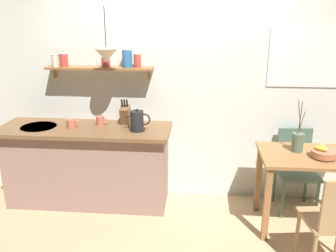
{
  "coord_description": "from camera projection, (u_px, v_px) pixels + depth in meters",
  "views": [
    {
      "loc": [
        0.22,
        -3.25,
        2.1
      ],
      "look_at": [
        -0.1,
        0.25,
        0.95
      ],
      "focal_mm": 38.54,
      "sensor_mm": 36.0,
      "label": 1
    }
  ],
  "objects": [
    {
      "name": "coffee_mug_spare",
      "position": [
        100.0,
        121.0,
        3.89
      ],
      "size": [
        0.13,
        0.08,
        0.1
      ],
      "color": "#C6664C",
      "rests_on": "kitchen_counter"
    },
    {
      "name": "dining_table",
      "position": [
        311.0,
        168.0,
        3.46
      ],
      "size": [
        0.97,
        0.64,
        0.78
      ],
      "color": "#9E6B3D",
      "rests_on": "ground_plane"
    },
    {
      "name": "fruit_bowl",
      "position": [
        323.0,
        153.0,
        3.34
      ],
      "size": [
        0.23,
        0.23,
        0.13
      ],
      "color": "#BC704C",
      "rests_on": "dining_table"
    },
    {
      "name": "kitchen_counter",
      "position": [
        88.0,
        164.0,
        3.99
      ],
      "size": [
        1.83,
        0.63,
        0.89
      ],
      "color": "gray",
      "rests_on": "ground_plane"
    },
    {
      "name": "ground_plane",
      "position": [
        175.0,
        220.0,
        3.74
      ],
      "size": [
        14.0,
        14.0,
        0.0
      ],
      "primitive_type": "plane",
      "color": "tan"
    },
    {
      "name": "dining_chair_far",
      "position": [
        295.0,
        165.0,
        3.88
      ],
      "size": [
        0.43,
        0.43,
        0.87
      ],
      "color": "#4C6B5B",
      "rests_on": "ground_plane"
    },
    {
      "name": "electric_kettle",
      "position": [
        137.0,
        121.0,
        3.7
      ],
      "size": [
        0.25,
        0.16,
        0.23
      ],
      "color": "black",
      "rests_on": "kitchen_counter"
    },
    {
      "name": "pendant_lamp",
      "position": [
        106.0,
        55.0,
        3.5
      ],
      "size": [
        0.23,
        0.23,
        0.52
      ],
      "color": "black"
    },
    {
      "name": "coffee_mug_by_sink",
      "position": [
        71.0,
        123.0,
        3.81
      ],
      "size": [
        0.13,
        0.09,
        0.09
      ],
      "color": "#C6664C",
      "rests_on": "kitchen_counter"
    },
    {
      "name": "back_wall",
      "position": [
        199.0,
        80.0,
        3.92
      ],
      "size": [
        6.8,
        0.11,
        2.7
      ],
      "color": "silver",
      "rests_on": "ground_plane"
    },
    {
      "name": "dining_chair_near",
      "position": [
        336.0,
        219.0,
        2.84
      ],
      "size": [
        0.48,
        0.44,
        0.9
      ],
      "color": "tan",
      "rests_on": "ground_plane"
    },
    {
      "name": "wall_shelf",
      "position": [
        101.0,
        64.0,
        3.8
      ],
      "size": [
        1.15,
        0.2,
        0.32
      ],
      "color": "brown"
    },
    {
      "name": "twig_vase",
      "position": [
        298.0,
        142.0,
        3.47
      ],
      "size": [
        0.11,
        0.11,
        0.51
      ],
      "color": "#567056",
      "rests_on": "dining_table"
    },
    {
      "name": "knife_block",
      "position": [
        125.0,
        114.0,
        3.9
      ],
      "size": [
        0.1,
        0.17,
        0.29
      ],
      "color": "brown",
      "rests_on": "kitchen_counter"
    }
  ]
}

